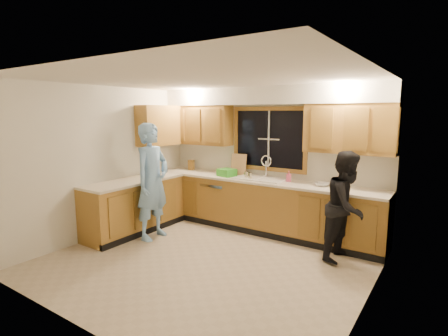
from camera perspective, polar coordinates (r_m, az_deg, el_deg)
The scene contains 26 objects.
floor at distance 5.07m, azimuth -2.97°, elevation -14.98°, with size 4.20×4.20×0.00m, color #BAA98F.
ceiling at distance 4.66m, azimuth -3.22°, elevation 14.40°, with size 4.20×4.20×0.00m, color silver.
wall_back at distance 6.31m, azimuth 7.33°, elevation 1.53°, with size 4.20×4.20×0.00m, color silver.
wall_left at distance 6.19m, azimuth -18.84°, elevation 0.98°, with size 3.80×3.80×0.00m, color silver.
wall_right at distance 3.85m, azimuth 22.81°, elevation -3.85°, with size 3.80×3.80×0.00m, color silver.
base_cabinets_back at distance 6.21m, azimuth 5.94°, elevation -6.20°, with size 4.20×0.60×0.88m, color #A2742F.
base_cabinets_left at distance 6.33m, azimuth -14.28°, elevation -6.12°, with size 0.60×1.90×0.88m, color #A2742F.
countertop_back at distance 6.09m, azimuth 5.94°, elevation -2.05°, with size 4.20×0.63×0.04m, color beige.
countertop_left at distance 6.22m, azimuth -14.35°, elevation -2.05°, with size 0.63×1.90×0.04m, color beige.
upper_cabinets_left at distance 6.88m, azimuth -3.94°, elevation 7.00°, with size 1.35×0.33×0.75m, color #A2742F.
upper_cabinets_right at distance 5.61m, azimuth 19.87°, elevation 6.06°, with size 1.35×0.33×0.75m, color #A2742F.
upper_cabinets_return at distance 6.76m, azimuth -10.62°, elevation 6.83°, with size 0.33×0.90×0.75m, color #A2742F.
soffit at distance 6.11m, azimuth 6.79°, elevation 11.64°, with size 4.20×0.35×0.30m, color white.
window_frame at distance 6.27m, azimuth 7.36°, elevation 4.70°, with size 1.44×0.03×1.14m.
sink at distance 6.11m, azimuth 6.02°, elevation -2.34°, with size 0.86×0.52×0.57m.
dishwasher at distance 6.63m, azimuth -0.64°, elevation -5.43°, with size 0.60×0.56×0.82m, color white.
stove at distance 5.98m, azimuth -18.37°, elevation -7.10°, with size 0.58×0.75×0.90m, color white.
man at distance 5.83m, azimuth -11.61°, elevation -2.16°, with size 0.69×0.46×1.90m, color #7CB1EA.
woman at distance 5.19m, azimuth 19.43°, elevation -5.89°, with size 0.75×0.59×1.55m, color black.
knife_block at distance 7.10m, azimuth -5.36°, elevation 0.52°, with size 0.11×0.09×0.20m, color olive.
cutting_board at distance 6.47m, azimuth 2.41°, elevation 0.59°, with size 0.30×0.02×0.39m, color tan.
dish_crate at distance 6.37m, azimuth 0.46°, elevation -0.73°, with size 0.28×0.26×0.13m, color green.
soap_bottle at distance 5.96m, azimuth 10.53°, elevation -1.32°, with size 0.08×0.08×0.18m, color #FA5F8C.
bowl at distance 5.72m, azimuth 15.73°, elevation -2.57°, with size 0.22×0.22×0.06m, color silver.
can_left at distance 6.14m, azimuth 3.69°, elevation -1.14°, with size 0.07×0.07×0.13m, color #C4BA97.
can_right at distance 6.04m, azimuth 4.26°, elevation -1.32°, with size 0.07×0.07×0.13m, color #C4BA97.
Camera 1 is at (2.79, -3.70, 2.06)m, focal length 28.00 mm.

